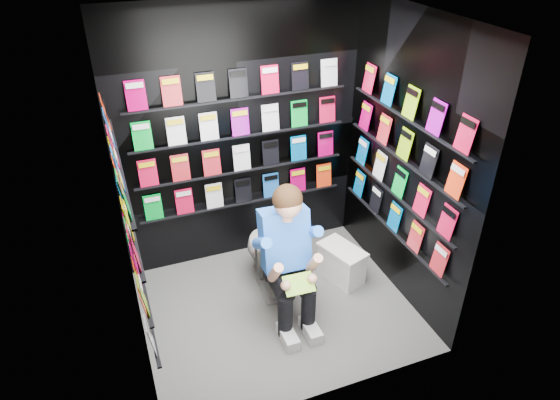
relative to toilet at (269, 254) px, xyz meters
name	(u,v)px	position (x,y,z in m)	size (l,w,h in m)	color
floor	(277,308)	(-0.05, -0.36, -0.37)	(2.40, 2.40, 0.00)	#5A5A58
ceiling	(276,18)	(-0.05, -0.36, 2.23)	(2.40, 2.40, 0.00)	white
wall_back	(240,139)	(-0.05, 0.64, 0.93)	(2.40, 0.04, 2.60)	black
wall_front	(331,261)	(-0.05, -1.36, 0.93)	(2.40, 0.04, 2.60)	black
wall_left	(122,217)	(-1.25, -0.36, 0.93)	(0.04, 2.00, 2.60)	black
wall_right	(405,164)	(1.15, -0.36, 0.93)	(0.04, 2.00, 2.60)	black
comics_back	(241,140)	(-0.05, 0.61, 0.94)	(2.10, 0.06, 1.37)	red
comics_left	(126,216)	(-1.22, -0.36, 0.94)	(0.06, 1.70, 1.37)	red
comics_right	(402,164)	(1.12, -0.36, 0.94)	(0.06, 1.70, 1.37)	red
toilet	(269,254)	(0.00, 0.00, 0.00)	(0.42, 0.75, 0.73)	white
longbox	(341,265)	(0.70, -0.18, -0.20)	(0.25, 0.45, 0.34)	white
longbox_lid	(342,250)	(0.70, -0.18, -0.02)	(0.27, 0.47, 0.03)	white
reader	(284,239)	(0.00, -0.38, 0.43)	(0.56, 0.81, 1.50)	blue
held_comic	(299,284)	(0.00, -0.73, 0.21)	(0.25, 0.01, 0.18)	green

